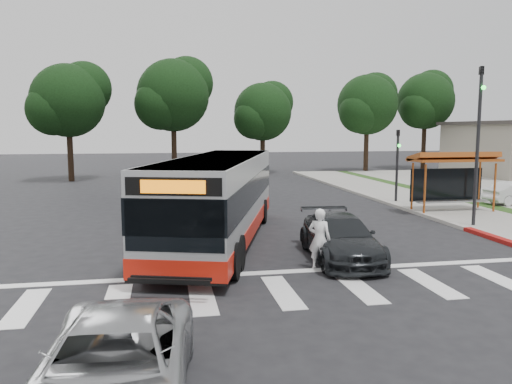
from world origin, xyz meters
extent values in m
plane|color=black|center=(0.00, 0.00, 0.00)|extent=(140.00, 140.00, 0.00)
cube|color=gray|center=(11.00, 8.00, 0.06)|extent=(4.00, 40.00, 0.12)
cube|color=#9E9991|center=(9.00, 8.00, 0.07)|extent=(0.30, 40.00, 0.15)
cube|color=silver|center=(0.00, -5.00, 0.01)|extent=(18.00, 2.60, 0.01)
cylinder|color=#A54D1B|center=(9.00, 4.40, 1.27)|extent=(0.10, 0.10, 2.30)
cylinder|color=#A54D1B|center=(12.60, 4.40, 1.27)|extent=(0.10, 0.10, 2.30)
cylinder|color=#A54D1B|center=(9.00, 5.60, 1.27)|extent=(0.10, 0.10, 2.30)
cylinder|color=#A54D1B|center=(12.60, 5.60, 1.27)|extent=(0.10, 0.10, 2.30)
cube|color=#A54D1B|center=(10.80, 5.00, 2.57)|extent=(4.20, 1.60, 0.12)
cube|color=#A54D1B|center=(10.80, 5.05, 2.72)|extent=(4.20, 1.32, 0.51)
cube|color=black|center=(10.80, 5.60, 1.32)|extent=(3.80, 0.06, 1.60)
cube|color=gray|center=(10.80, 5.00, 0.57)|extent=(3.60, 0.40, 0.08)
cylinder|color=black|center=(9.60, 1.50, 3.25)|extent=(0.14, 0.14, 6.50)
imported|color=black|center=(9.60, 1.50, 6.00)|extent=(0.16, 0.20, 1.00)
sphere|color=#19E533|center=(9.60, 1.32, 5.65)|extent=(0.18, 0.18, 0.18)
cylinder|color=black|center=(9.60, 8.50, 2.00)|extent=(0.14, 0.14, 4.00)
imported|color=black|center=(9.60, 8.50, 3.50)|extent=(0.16, 0.20, 1.00)
sphere|color=#19E533|center=(9.60, 8.32, 3.15)|extent=(0.18, 0.18, 0.18)
cylinder|color=black|center=(16.00, 28.00, 2.30)|extent=(0.44, 0.44, 4.40)
sphere|color=black|center=(16.00, 28.00, 6.30)|extent=(5.60, 5.60, 5.60)
sphere|color=black|center=(17.12, 28.84, 7.30)|extent=(4.20, 4.20, 4.20)
sphere|color=black|center=(15.02, 27.30, 5.60)|extent=(3.92, 3.92, 3.92)
cylinder|color=black|center=(23.00, 30.00, 2.42)|extent=(0.44, 0.44, 4.84)
sphere|color=black|center=(23.00, 30.00, 6.82)|extent=(5.60, 5.60, 5.60)
sphere|color=black|center=(24.12, 30.84, 7.92)|extent=(4.20, 4.20, 4.20)
sphere|color=black|center=(22.02, 29.30, 6.05)|extent=(3.92, 3.92, 3.92)
cylinder|color=black|center=(-2.00, 26.00, 2.42)|extent=(0.44, 0.44, 4.84)
sphere|color=black|center=(-2.00, 26.00, 6.82)|extent=(6.00, 6.00, 6.00)
sphere|color=black|center=(-0.80, 26.90, 7.92)|extent=(4.50, 4.50, 4.50)
sphere|color=black|center=(-3.05, 25.25, 6.05)|extent=(4.20, 4.20, 4.20)
cylinder|color=black|center=(6.00, 28.00, 1.98)|extent=(0.44, 0.44, 3.96)
sphere|color=black|center=(6.00, 28.00, 5.58)|extent=(5.20, 5.20, 5.20)
sphere|color=black|center=(7.04, 28.78, 6.48)|extent=(3.90, 3.90, 3.90)
sphere|color=black|center=(5.09, 27.35, 4.95)|extent=(3.64, 3.64, 3.64)
cylinder|color=black|center=(-10.00, 24.00, 2.20)|extent=(0.44, 0.44, 4.40)
sphere|color=black|center=(-10.00, 24.00, 6.20)|extent=(5.60, 5.60, 5.60)
sphere|color=black|center=(-8.88, 24.84, 7.20)|extent=(4.20, 4.20, 4.20)
sphere|color=black|center=(-10.98, 23.30, 5.50)|extent=(3.92, 3.92, 3.92)
imported|color=white|center=(1.52, -3.22, 0.89)|extent=(0.78, 0.71, 1.78)
imported|color=#222527|center=(2.50, -2.23, 0.68)|extent=(2.27, 4.83, 1.36)
imported|color=#9EA0A3|center=(-3.59, -9.71, 0.66)|extent=(2.52, 4.88, 1.32)
camera|label=1|loc=(-2.81, -16.68, 4.03)|focal=35.00mm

